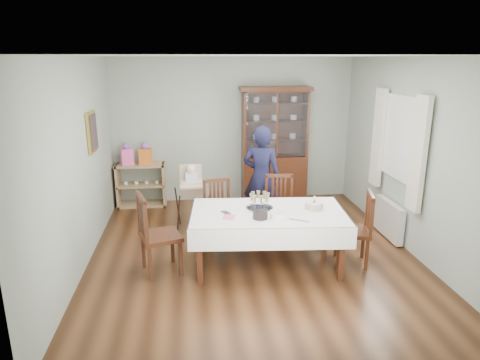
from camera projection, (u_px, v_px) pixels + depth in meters
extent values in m
plane|color=#593319|center=(252.00, 253.00, 6.08)|extent=(5.00, 5.00, 0.00)
plane|color=#9EAA99|center=(233.00, 130.00, 8.09)|extent=(4.50, 0.00, 4.50)
plane|color=#9EAA99|center=(79.00, 166.00, 5.45)|extent=(0.00, 5.00, 5.00)
plane|color=#9EAA99|center=(412.00, 156.00, 5.97)|extent=(0.00, 5.00, 5.00)
plane|color=white|center=(254.00, 56.00, 5.34)|extent=(5.00, 5.00, 0.00)
cube|color=#441F11|center=(268.00, 214.00, 5.55)|extent=(1.98, 1.21, 0.06)
cube|color=white|center=(268.00, 212.00, 5.54)|extent=(2.09, 1.32, 0.01)
cube|color=#441F11|center=(274.00, 178.00, 8.20)|extent=(1.20, 0.45, 0.90)
cube|color=white|center=(277.00, 125.00, 7.73)|extent=(1.12, 0.01, 1.16)
cube|color=#441F11|center=(276.00, 88.00, 7.73)|extent=(1.30, 0.48, 0.07)
cube|color=tan|center=(143.00, 204.00, 8.05)|extent=(0.90, 0.38, 0.04)
cube|color=tan|center=(141.00, 185.00, 7.95)|extent=(0.90, 0.38, 0.03)
cube|color=tan|center=(140.00, 165.00, 7.84)|extent=(0.90, 0.38, 0.04)
cube|color=tan|center=(118.00, 186.00, 7.90)|extent=(0.04, 0.38, 0.80)
cube|color=tan|center=(164.00, 184.00, 7.99)|extent=(0.04, 0.38, 0.80)
cube|color=gold|center=(92.00, 132.00, 6.13)|extent=(0.04, 0.48, 0.58)
cube|color=white|center=(401.00, 138.00, 6.20)|extent=(0.04, 1.02, 1.22)
cube|color=silver|center=(419.00, 155.00, 5.62)|extent=(0.07, 0.30, 1.55)
cube|color=silver|center=(378.00, 138.00, 6.81)|extent=(0.07, 0.30, 1.55)
cube|color=white|center=(389.00, 219.00, 6.53)|extent=(0.10, 0.80, 0.55)
cube|color=#441F11|center=(220.00, 216.00, 6.28)|extent=(0.50, 0.50, 0.05)
cube|color=#441F11|center=(216.00, 195.00, 6.38)|extent=(0.41, 0.11, 0.50)
cube|color=#441F11|center=(280.00, 212.00, 6.40)|extent=(0.49, 0.49, 0.05)
cube|color=#441F11|center=(279.00, 191.00, 6.52)|extent=(0.42, 0.09, 0.52)
cube|color=#441F11|center=(161.00, 236.00, 5.44)|extent=(0.60, 0.60, 0.05)
cube|color=#441F11|center=(142.00, 217.00, 5.27)|extent=(0.18, 0.45, 0.56)
cube|color=#441F11|center=(352.00, 231.00, 5.68)|extent=(0.54, 0.54, 0.05)
cube|color=#441F11|center=(369.00, 213.00, 5.58)|extent=(0.15, 0.42, 0.53)
imported|color=black|center=(262.00, 178.00, 6.80)|extent=(0.72, 0.62, 1.68)
cube|color=tan|center=(192.00, 188.00, 6.80)|extent=(0.36, 0.33, 0.25)
cube|color=tan|center=(191.00, 176.00, 6.74)|extent=(0.35, 0.08, 0.29)
cube|color=tan|center=(191.00, 183.00, 6.77)|extent=(0.38, 0.18, 0.03)
cube|color=silver|center=(191.00, 178.00, 6.75)|extent=(0.19, 0.15, 0.19)
sphere|color=beige|center=(191.00, 169.00, 6.71)|extent=(0.15, 0.15, 0.15)
cylinder|color=silver|center=(259.00, 208.00, 5.63)|extent=(0.35, 0.35, 0.01)
torus|color=silver|center=(259.00, 208.00, 5.63)|extent=(0.36, 0.36, 0.01)
cylinder|color=white|center=(314.00, 209.00, 5.60)|extent=(0.27, 0.27, 0.01)
cylinder|color=brown|center=(314.00, 206.00, 5.59)|extent=(0.23, 0.23, 0.08)
cylinder|color=silver|center=(314.00, 202.00, 5.58)|extent=(0.23, 0.23, 0.01)
cylinder|color=#F24C4C|center=(314.00, 199.00, 5.57)|extent=(0.01, 0.01, 0.07)
sphere|color=yellow|center=(315.00, 197.00, 5.56)|extent=(0.02, 0.02, 0.02)
cylinder|color=black|center=(260.00, 215.00, 5.29)|extent=(0.19, 0.19, 0.09)
cylinder|color=white|center=(278.00, 216.00, 5.26)|extent=(0.24, 0.24, 0.08)
cube|color=#FA5CA5|center=(229.00, 217.00, 5.31)|extent=(0.17, 0.17, 0.02)
cube|color=silver|center=(299.00, 220.00, 5.22)|extent=(0.23, 0.15, 0.01)
cube|color=#FA5CA5|center=(127.00, 157.00, 7.75)|extent=(0.25, 0.21, 0.29)
sphere|color=#E533B2|center=(126.00, 146.00, 7.70)|extent=(0.12, 0.12, 0.12)
cube|color=orange|center=(146.00, 156.00, 7.79)|extent=(0.24, 0.18, 0.29)
sphere|color=#E533B2|center=(145.00, 146.00, 7.73)|extent=(0.13, 0.13, 0.13)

